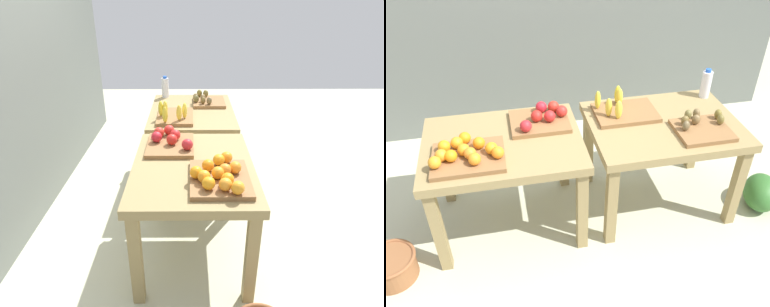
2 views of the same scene
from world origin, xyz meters
TOP-DOWN VIEW (x-y plane):
  - ground_plane at (0.00, 0.00)m, footprint 8.00×8.00m
  - back_wall at (0.00, 1.35)m, footprint 4.40×0.12m
  - display_table_left at (-0.56, 0.00)m, footprint 1.04×0.80m
  - display_table_right at (0.56, 0.00)m, footprint 1.04×0.80m
  - orange_bin at (-0.78, -0.16)m, footprint 0.46×0.37m
  - apple_bin at (-0.28, 0.17)m, footprint 0.41×0.35m
  - banana_crate at (0.30, 0.16)m, footprint 0.44×0.32m
  - kiwi_bin at (0.76, -0.15)m, footprint 0.36×0.32m
  - water_bottle at (0.99, 0.29)m, footprint 0.08×0.08m
  - watermelon_pile at (1.50, -0.24)m, footprint 0.71×0.43m

SIDE VIEW (x-z plane):
  - ground_plane at x=0.00m, z-range 0.00..0.00m
  - watermelon_pile at x=1.50m, z-range 0.00..0.27m
  - display_table_left at x=-0.56m, z-range 0.26..0.98m
  - display_table_right at x=0.56m, z-range 0.26..0.98m
  - kiwi_bin at x=0.76m, z-range 0.70..0.80m
  - banana_crate at x=0.30m, z-range 0.68..0.85m
  - apple_bin at x=-0.28m, z-range 0.71..0.82m
  - orange_bin at x=-0.78m, z-range 0.71..0.82m
  - water_bottle at x=0.99m, z-range 0.72..0.94m
  - back_wall at x=0.00m, z-range 0.00..3.00m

